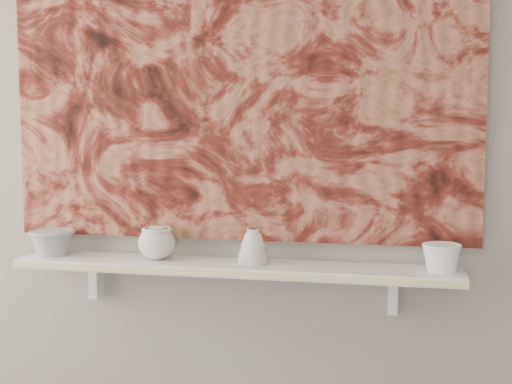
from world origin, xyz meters
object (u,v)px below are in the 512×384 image
(bowl_grey, at_px, (52,242))
(bell_vessel, at_px, (253,246))
(shelf, at_px, (233,267))
(painting, at_px, (239,67))
(bowl_white, at_px, (442,258))
(cup_cream, at_px, (157,243))

(bowl_grey, bearing_deg, bell_vessel, 0.00)
(shelf, distance_m, bell_vessel, 0.09)
(painting, height_order, bowl_grey, painting)
(shelf, height_order, bowl_white, bowl_white)
(painting, distance_m, bell_vessel, 0.56)
(shelf, bearing_deg, bowl_grey, 180.00)
(bell_vessel, relative_size, bowl_white, 0.95)
(shelf, relative_size, painting, 0.93)
(shelf, height_order, bowl_grey, bowl_grey)
(painting, bearing_deg, bowl_grey, -172.50)
(shelf, distance_m, cup_cream, 0.26)
(painting, height_order, bowl_white, painting)
(bowl_grey, distance_m, bell_vessel, 0.67)
(bowl_grey, height_order, bowl_white, bowl_grey)
(cup_cream, bearing_deg, shelf, 0.00)
(shelf, height_order, cup_cream, cup_cream)
(bowl_white, bearing_deg, cup_cream, 180.00)
(bowl_grey, distance_m, bowl_white, 1.24)
(shelf, xyz_separation_m, painting, (0.00, 0.08, 0.62))
(bell_vessel, distance_m, bowl_white, 0.57)
(painting, distance_m, bowl_grey, 0.84)
(shelf, bearing_deg, cup_cream, 180.00)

